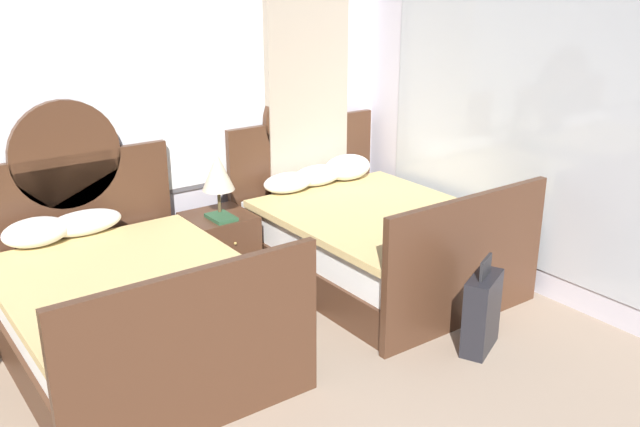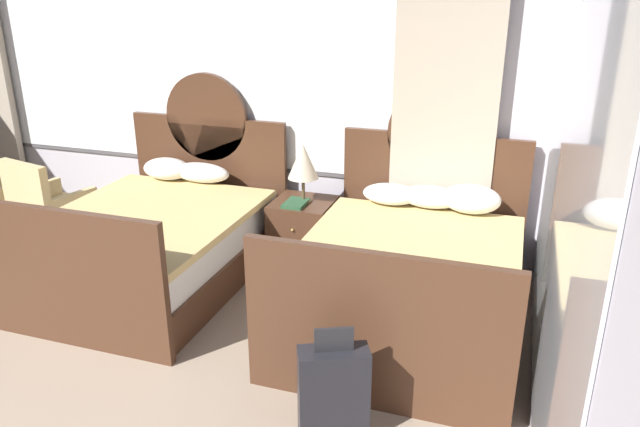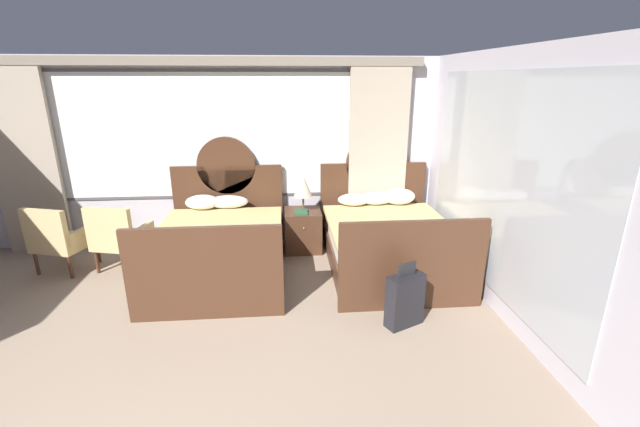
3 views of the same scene
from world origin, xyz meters
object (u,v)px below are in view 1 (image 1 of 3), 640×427
Objects in this scene: bed_near_window at (125,306)px; bed_near_mirror at (370,236)px; table_lamp_on_nightstand at (218,173)px; suitcase_on_floor at (482,312)px; nightstand_between_beds at (220,248)px; book_on_nightstand at (221,217)px.

bed_near_mirror is at bearing 0.29° from bed_near_window.
table_lamp_on_nightstand is at bearing 31.19° from bed_near_window.
suitcase_on_floor is at bearing -34.69° from bed_near_window.
suitcase_on_floor is at bearing -65.96° from table_lamp_on_nightstand.
bed_near_mirror is 3.62× the size of nightstand_between_beds.
bed_near_mirror reaches higher than book_on_nightstand.
table_lamp_on_nightstand is at bearing -52.17° from nightstand_between_beds.
table_lamp_on_nightstand is (1.09, 0.66, 0.60)m from bed_near_window.
table_lamp_on_nightstand is at bearing 114.04° from suitcase_on_floor.
bed_near_window is 4.08× the size of table_lamp_on_nightstand.
bed_near_mirror is 1.39m from table_lamp_on_nightstand.
bed_near_window reaches higher than book_on_nightstand.
bed_near_window reaches higher than nightstand_between_beds.
bed_near_window is at bearing -148.81° from table_lamp_on_nightstand.
table_lamp_on_nightstand is at bearing 67.87° from book_on_nightstand.
bed_near_window is 1.22m from book_on_nightstand.
nightstand_between_beds is 0.66m from table_lamp_on_nightstand.
bed_near_mirror is at bearing -31.24° from table_lamp_on_nightstand.
bed_near_window is at bearing -151.65° from book_on_nightstand.
table_lamp_on_nightstand is (0.01, -0.01, 0.66)m from nightstand_between_beds.
table_lamp_on_nightstand is 2.03× the size of book_on_nightstand.
bed_near_mirror is 1.27m from nightstand_between_beds.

